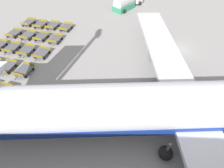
{
  "coord_description": "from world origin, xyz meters",
  "views": [
    {
      "loc": [
        24.07,
        -9.63,
        15.81
      ],
      "look_at": [
        10.76,
        -10.17,
        2.44
      ],
      "focal_mm": 28.0,
      "sensor_mm": 36.0,
      "label": 1
    }
  ],
  "objects_px": {
    "baggage_dolly_row_mid_a_col_c": "(12,48)",
    "baggage_dolly_row_mid_b_col_c": "(26,50)",
    "baggage_dolly_row_near_col_a": "(28,22)",
    "baggage_dolly_row_far_col_e": "(1,92)",
    "baggage_dolly_row_mid_b_col_b": "(41,37)",
    "baggage_dolly_row_mid_b_col_a": "(53,26)",
    "airplane": "(204,106)",
    "fuel_tanker_primary": "(127,2)",
    "baggage_dolly_row_far_col_c": "(42,53)",
    "baggage_dolly_row_mid_a_col_a": "(40,24)",
    "baggage_dolly_row_mid_a_col_b": "(28,35)",
    "baggage_dolly_row_mid_b_col_d": "(7,67)",
    "baggage_dolly_row_far_col_a": "(66,27)",
    "baggage_dolly_row_far_col_b": "(55,39)",
    "baggage_dolly_row_far_col_d": "(24,70)",
    "baggage_dolly_row_near_col_b": "(14,33)"
  },
  "relations": [
    {
      "from": "baggage_dolly_row_mid_b_col_a",
      "to": "baggage_dolly_row_far_col_b",
      "type": "bearing_deg",
      "value": 20.82
    },
    {
      "from": "baggage_dolly_row_mid_b_col_a",
      "to": "airplane",
      "type": "bearing_deg",
      "value": 45.11
    },
    {
      "from": "baggage_dolly_row_near_col_b",
      "to": "baggage_dolly_row_far_col_e",
      "type": "xyz_separation_m",
      "value": [
        13.78,
        4.61,
        0.0
      ]
    },
    {
      "from": "baggage_dolly_row_near_col_b",
      "to": "baggage_dolly_row_mid_a_col_b",
      "type": "height_order",
      "value": "same"
    },
    {
      "from": "baggage_dolly_row_mid_b_col_d",
      "to": "baggage_dolly_row_far_col_d",
      "type": "xyz_separation_m",
      "value": [
        0.62,
        2.67,
        0.0
      ]
    },
    {
      "from": "baggage_dolly_row_far_col_a",
      "to": "baggage_dolly_row_mid_b_col_b",
      "type": "bearing_deg",
      "value": -45.16
    },
    {
      "from": "baggage_dolly_row_mid_b_col_c",
      "to": "baggage_dolly_row_far_col_d",
      "type": "relative_size",
      "value": 1.0
    },
    {
      "from": "baggage_dolly_row_mid_a_col_a",
      "to": "baggage_dolly_row_far_col_c",
      "type": "height_order",
      "value": "same"
    },
    {
      "from": "baggage_dolly_row_mid_a_col_a",
      "to": "baggage_dolly_row_mid_a_col_b",
      "type": "xyz_separation_m",
      "value": [
        4.07,
        -0.81,
        0.0
      ]
    },
    {
      "from": "baggage_dolly_row_mid_a_col_b",
      "to": "baggage_dolly_row_mid_b_col_d",
      "type": "distance_m",
      "value": 8.52
    },
    {
      "from": "baggage_dolly_row_far_col_a",
      "to": "baggage_dolly_row_mid_b_col_d",
      "type": "bearing_deg",
      "value": -25.66
    },
    {
      "from": "airplane",
      "to": "fuel_tanker_primary",
      "type": "xyz_separation_m",
      "value": [
        -30.13,
        -6.19,
        -1.95
      ]
    },
    {
      "from": "baggage_dolly_row_mid_b_col_b",
      "to": "baggage_dolly_row_mid_a_col_a",
      "type": "bearing_deg",
      "value": -159.21
    },
    {
      "from": "baggage_dolly_row_mid_b_col_b",
      "to": "baggage_dolly_row_mid_b_col_c",
      "type": "xyz_separation_m",
      "value": [
        4.17,
        -0.94,
        0.0
      ]
    },
    {
      "from": "fuel_tanker_primary",
      "to": "baggage_dolly_row_mid_b_col_c",
      "type": "height_order",
      "value": "fuel_tanker_primary"
    },
    {
      "from": "baggage_dolly_row_mid_a_col_c",
      "to": "baggage_dolly_row_far_col_e",
      "type": "relative_size",
      "value": 1.0
    },
    {
      "from": "baggage_dolly_row_near_col_b",
      "to": "baggage_dolly_row_mid_b_col_a",
      "type": "distance_m",
      "value": 6.74
    },
    {
      "from": "fuel_tanker_primary",
      "to": "baggage_dolly_row_far_col_a",
      "type": "distance_m",
      "value": 15.55
    },
    {
      "from": "baggage_dolly_row_mid_b_col_a",
      "to": "baggage_dolly_row_mid_b_col_d",
      "type": "relative_size",
      "value": 1.0
    },
    {
      "from": "baggage_dolly_row_near_col_a",
      "to": "baggage_dolly_row_far_col_e",
      "type": "xyz_separation_m",
      "value": [
        17.98,
        3.65,
        0.0
      ]
    },
    {
      "from": "airplane",
      "to": "baggage_dolly_row_mid_b_col_c",
      "type": "bearing_deg",
      "value": -118.56
    },
    {
      "from": "baggage_dolly_row_mid_a_col_b",
      "to": "baggage_dolly_row_far_col_e",
      "type": "relative_size",
      "value": 1.0
    },
    {
      "from": "baggage_dolly_row_mid_b_col_b",
      "to": "baggage_dolly_row_far_col_b",
      "type": "distance_m",
      "value": 2.68
    },
    {
      "from": "baggage_dolly_row_far_col_d",
      "to": "baggage_dolly_row_far_col_e",
      "type": "relative_size",
      "value": 1.0
    },
    {
      "from": "baggage_dolly_row_near_col_a",
      "to": "baggage_dolly_row_near_col_b",
      "type": "relative_size",
      "value": 1.0
    },
    {
      "from": "fuel_tanker_primary",
      "to": "baggage_dolly_row_far_col_e",
      "type": "xyz_separation_m",
      "value": [
        26.83,
        -15.43,
        -0.81
      ]
    },
    {
      "from": "baggage_dolly_row_mid_b_col_d",
      "to": "baggage_dolly_row_far_col_a",
      "type": "distance_m",
      "value": 12.88
    },
    {
      "from": "airplane",
      "to": "baggage_dolly_row_mid_a_col_a",
      "type": "xyz_separation_m",
      "value": [
        -20.55,
        -22.72,
        -2.77
      ]
    },
    {
      "from": "baggage_dolly_row_near_col_a",
      "to": "baggage_dolly_row_mid_b_col_a",
      "type": "bearing_deg",
      "value": 77.53
    },
    {
      "from": "baggage_dolly_row_near_col_b",
      "to": "baggage_dolly_row_far_col_b",
      "type": "height_order",
      "value": "same"
    },
    {
      "from": "baggage_dolly_row_mid_b_col_b",
      "to": "baggage_dolly_row_near_col_a",
      "type": "bearing_deg",
      "value": -140.64
    },
    {
      "from": "baggage_dolly_row_mid_b_col_d",
      "to": "baggage_dolly_row_far_col_c",
      "type": "relative_size",
      "value": 1.0
    },
    {
      "from": "fuel_tanker_primary",
      "to": "baggage_dolly_row_mid_a_col_a",
      "type": "height_order",
      "value": "fuel_tanker_primary"
    },
    {
      "from": "baggage_dolly_row_far_col_e",
      "to": "baggage_dolly_row_mid_a_col_a",
      "type": "bearing_deg",
      "value": -176.34
    },
    {
      "from": "baggage_dolly_row_mid_b_col_b",
      "to": "baggage_dolly_row_far_col_c",
      "type": "bearing_deg",
      "value": 18.99
    },
    {
      "from": "baggage_dolly_row_near_col_b",
      "to": "baggage_dolly_row_mid_a_col_a",
      "type": "relative_size",
      "value": 1.0
    },
    {
      "from": "baggage_dolly_row_mid_a_col_b",
      "to": "baggage_dolly_row_mid_b_col_c",
      "type": "distance_m",
      "value": 4.76
    },
    {
      "from": "baggage_dolly_row_mid_b_col_c",
      "to": "baggage_dolly_row_near_col_b",
      "type": "bearing_deg",
      "value": -140.3
    },
    {
      "from": "baggage_dolly_row_far_col_c",
      "to": "baggage_dolly_row_mid_b_col_a",
      "type": "bearing_deg",
      "value": -174.53
    },
    {
      "from": "airplane",
      "to": "baggage_dolly_row_far_col_e",
      "type": "height_order",
      "value": "airplane"
    },
    {
      "from": "baggage_dolly_row_mid_a_col_b",
      "to": "baggage_dolly_row_far_col_c",
      "type": "xyz_separation_m",
      "value": [
        5.12,
        4.13,
        0.0
      ]
    },
    {
      "from": "airplane",
      "to": "baggage_dolly_row_mid_b_col_b",
      "type": "bearing_deg",
      "value": -127.48
    },
    {
      "from": "baggage_dolly_row_mid_a_col_c",
      "to": "baggage_dolly_row_mid_b_col_c",
      "type": "distance_m",
      "value": 2.66
    },
    {
      "from": "baggage_dolly_row_far_col_e",
      "to": "baggage_dolly_row_mid_b_col_a",
      "type": "bearing_deg",
      "value": 175.34
    },
    {
      "from": "baggage_dolly_row_mid_b_col_b",
      "to": "baggage_dolly_row_mid_b_col_a",
      "type": "bearing_deg",
      "value": 168.74
    },
    {
      "from": "baggage_dolly_row_mid_b_col_d",
      "to": "baggage_dolly_row_far_col_d",
      "type": "height_order",
      "value": "same"
    },
    {
      "from": "baggage_dolly_row_near_col_a",
      "to": "baggage_dolly_row_far_col_d",
      "type": "bearing_deg",
      "value": 18.93
    },
    {
      "from": "baggage_dolly_row_mid_a_col_a",
      "to": "baggage_dolly_row_far_col_e",
      "type": "relative_size",
      "value": 1.0
    },
    {
      "from": "baggage_dolly_row_mid_b_col_a",
      "to": "baggage_dolly_row_far_col_a",
      "type": "relative_size",
      "value": 1.0
    },
    {
      "from": "airplane",
      "to": "baggage_dolly_row_far_col_a",
      "type": "xyz_separation_m",
      "value": [
        -19.58,
        -17.58,
        -2.77
      ]
    }
  ]
}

